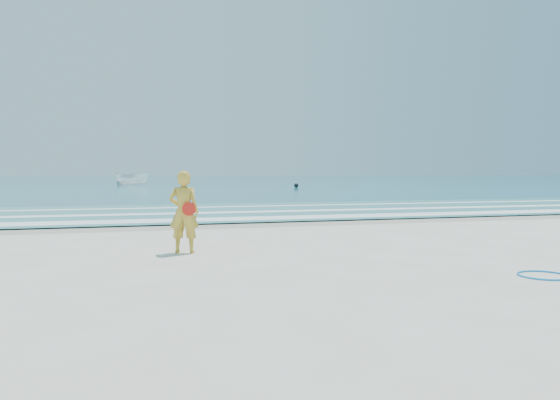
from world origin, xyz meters
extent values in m
plane|color=silver|center=(0.00, 0.00, 0.00)|extent=(400.00, 400.00, 0.00)
cube|color=#B2A893|center=(0.00, 9.00, 0.00)|extent=(400.00, 2.40, 0.00)
cube|color=#19727F|center=(0.00, 105.00, 0.02)|extent=(400.00, 190.00, 0.04)
cube|color=#59B7AD|center=(0.00, 14.00, 0.04)|extent=(400.00, 10.00, 0.01)
cube|color=white|center=(0.00, 10.30, 0.05)|extent=(400.00, 1.40, 0.01)
cube|color=white|center=(0.00, 13.20, 0.05)|extent=(400.00, 0.90, 0.01)
cube|color=white|center=(0.00, 16.50, 0.05)|extent=(400.00, 0.60, 0.01)
torus|color=#0C84DB|center=(2.74, -0.56, 0.01)|extent=(0.97, 0.97, 0.03)
imported|color=white|center=(-2.21, 56.09, 0.88)|extent=(4.63, 3.09, 1.67)
sphere|color=black|center=(13.03, 43.56, 0.26)|extent=(0.44, 0.44, 0.44)
imported|color=gold|center=(-2.35, 3.45, 0.82)|extent=(0.70, 0.57, 1.64)
cylinder|color=red|center=(-2.27, 3.27, 0.89)|extent=(0.27, 0.08, 0.27)
camera|label=1|loc=(-3.54, -7.47, 1.63)|focal=35.00mm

